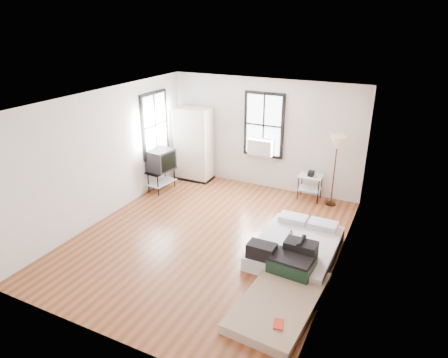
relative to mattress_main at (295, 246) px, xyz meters
The scene contains 8 objects.
ground 1.76m from the mattress_main, behind, with size 6.00×6.00×0.00m, color brown.
room_shell 2.18m from the mattress_main, behind, with size 5.02×6.02×2.80m.
mattress_main is the anchor object (origin of this frame).
mattress_bare 1.33m from the mattress_main, 81.69° to the right, with size 1.18×2.06×0.43m.
wardrobe 4.43m from the mattress_main, 145.71° to the left, with size 1.00×0.59×1.96m.
side_table 2.58m from the mattress_main, 99.16° to the left, with size 0.57×0.46×0.73m.
floor_lamp 2.78m from the mattress_main, 86.70° to the left, with size 0.36×0.36×1.70m.
tv_stand 4.25m from the mattress_main, 160.43° to the left, with size 0.61×0.81×1.08m.
Camera 1 is at (3.36, -6.18, 4.20)m, focal length 32.00 mm.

